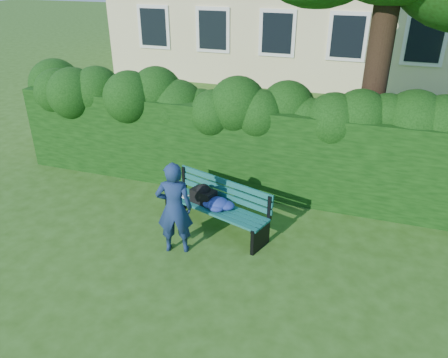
% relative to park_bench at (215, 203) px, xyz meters
% --- Properties ---
extents(ground, '(80.00, 80.00, 0.00)m').
position_rel_park_bench_xyz_m(ground, '(0.13, -0.49, -0.50)').
color(ground, '#2D5115').
rests_on(ground, ground).
extents(hedge, '(10.00, 1.00, 1.80)m').
position_rel_park_bench_xyz_m(hedge, '(0.13, 1.71, 0.40)').
color(hedge, black).
rests_on(hedge, ground).
extents(park_bench, '(2.04, 1.14, 0.89)m').
position_rel_park_bench_xyz_m(park_bench, '(0.00, 0.00, 0.00)').
color(park_bench, '#0E4A45').
rests_on(park_bench, ground).
extents(man_reading, '(0.67, 0.54, 1.59)m').
position_rel_park_bench_xyz_m(man_reading, '(-0.39, -0.82, 0.29)').
color(man_reading, navy).
rests_on(man_reading, ground).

